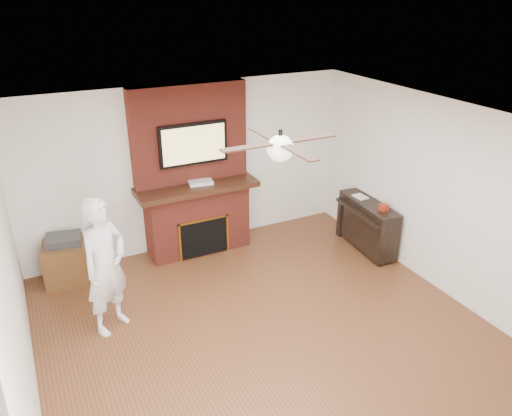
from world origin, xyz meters
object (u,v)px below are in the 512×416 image
fireplace (195,188)px  piano (367,224)px  person (105,266)px  side_table (67,259)px

fireplace → piano: fireplace is taller
person → side_table: size_ratio=2.47×
fireplace → side_table: (-1.91, -0.07, -0.69)m
fireplace → person: fireplace is taller
person → piano: person is taller
side_table → piano: bearing=-4.5°
fireplace → piano: bearing=-27.0°
side_table → piano: size_ratio=0.56×
side_table → piano: 4.37m
piano → person: bearing=-171.5°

